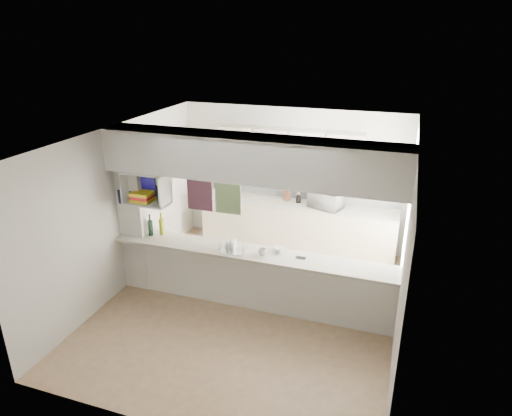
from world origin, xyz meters
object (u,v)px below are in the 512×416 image
at_px(bowl, 325,189).
at_px(dish_rack, 233,246).
at_px(microwave, 326,199).
at_px(wine_bottles, 156,227).

relative_size(bowl, dish_rack, 0.70).
xyz_separation_m(microwave, wine_bottles, (-2.27, -1.98, -0.02)).
bearing_deg(bowl, wine_bottles, -138.43).
bearing_deg(dish_rack, microwave, 59.63).
bearing_deg(microwave, bowl, 15.91).
distance_m(microwave, bowl, 0.19).
distance_m(bowl, dish_rack, 2.32).
bearing_deg(wine_bottles, dish_rack, -5.63).
height_order(microwave, dish_rack, microwave).
height_order(dish_rack, wine_bottles, wine_bottles).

